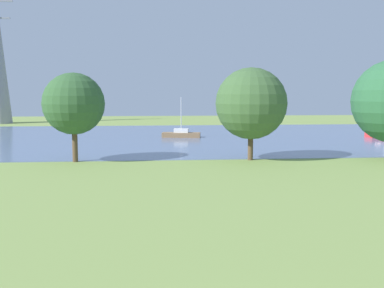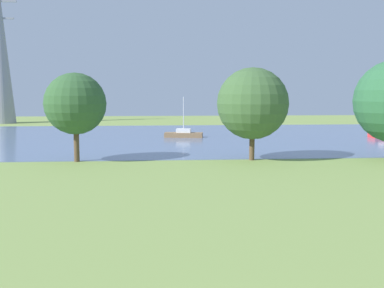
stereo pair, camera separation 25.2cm
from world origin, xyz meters
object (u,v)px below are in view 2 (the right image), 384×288
Objects in this scene: sailboat_brown at (184,134)px; tree_west_near at (253,104)px; tree_east_far at (75,104)px; electricity_pylon at (0,48)px.

sailboat_brown is 0.66× the size of tree_west_near.
sailboat_brown is 0.70× the size of tree_east_far.
sailboat_brown is at bearing 62.65° from tree_east_far.
electricity_pylon reaches higher than tree_east_far.
tree_east_far is at bearing -65.87° from electricity_pylon.
tree_east_far is 14.57m from tree_west_near.
sailboat_brown is 44.86m from electricity_pylon.
tree_west_near is at bearing -53.31° from electricity_pylon.
tree_east_far is 53.62m from electricity_pylon.
sailboat_brown is at bearing -42.51° from electricity_pylon.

